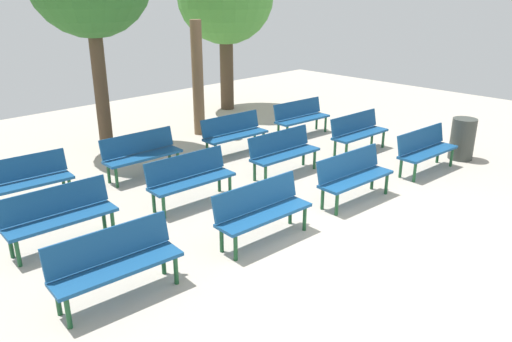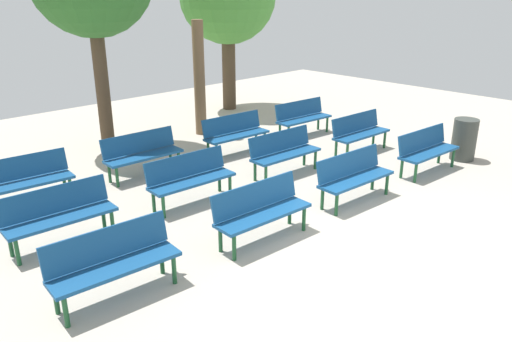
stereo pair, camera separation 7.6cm
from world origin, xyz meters
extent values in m
plane|color=#B2A899|center=(0.00, 0.00, 0.00)|extent=(24.00, 24.00, 0.00)
cube|color=navy|center=(-3.34, 1.75, 0.43)|extent=(1.63, 0.57, 0.05)
cube|color=navy|center=(-3.32, 1.95, 0.68)|extent=(1.60, 0.25, 0.40)
cylinder|color=#194C28|center=(-4.05, 1.65, 0.20)|extent=(0.06, 0.06, 0.40)
cylinder|color=#194C28|center=(-2.65, 1.53, 0.20)|extent=(0.06, 0.06, 0.40)
cylinder|color=#194C28|center=(-4.02, 1.97, 0.20)|extent=(0.06, 0.06, 0.40)
cylinder|color=#194C28|center=(-2.63, 1.85, 0.20)|extent=(0.06, 0.06, 0.40)
cube|color=navy|center=(-1.00, 1.55, 0.43)|extent=(1.62, 0.53, 0.05)
cube|color=navy|center=(-0.99, 1.75, 0.68)|extent=(1.60, 0.22, 0.40)
cylinder|color=#194C28|center=(-1.71, 1.43, 0.20)|extent=(0.06, 0.06, 0.40)
cylinder|color=#194C28|center=(-0.31, 1.35, 0.20)|extent=(0.06, 0.06, 0.40)
cylinder|color=#194C28|center=(-1.69, 1.75, 0.20)|extent=(0.06, 0.06, 0.40)
cylinder|color=#194C28|center=(-0.29, 1.67, 0.20)|extent=(0.06, 0.06, 0.40)
cube|color=navy|center=(1.21, 1.44, 0.43)|extent=(1.63, 0.54, 0.05)
cube|color=navy|center=(1.22, 1.64, 0.68)|extent=(1.60, 0.23, 0.40)
cylinder|color=#194C28|center=(0.50, 1.33, 0.20)|extent=(0.06, 0.06, 0.40)
cylinder|color=#194C28|center=(1.90, 1.23, 0.20)|extent=(0.06, 0.06, 0.40)
cylinder|color=#194C28|center=(0.52, 1.65, 0.20)|extent=(0.06, 0.06, 0.40)
cylinder|color=#194C28|center=(1.92, 1.55, 0.20)|extent=(0.06, 0.06, 0.40)
cube|color=navy|center=(3.53, 1.28, 0.43)|extent=(1.63, 0.55, 0.05)
cube|color=navy|center=(3.55, 1.48, 0.68)|extent=(1.60, 0.23, 0.40)
cylinder|color=#194C28|center=(2.83, 1.17, 0.20)|extent=(0.06, 0.06, 0.40)
cylinder|color=#194C28|center=(4.22, 1.08, 0.20)|extent=(0.06, 0.06, 0.40)
cylinder|color=#194C28|center=(2.85, 1.49, 0.20)|extent=(0.06, 0.06, 0.40)
cylinder|color=#194C28|center=(4.24, 1.40, 0.20)|extent=(0.06, 0.06, 0.40)
cube|color=navy|center=(-3.23, 3.52, 0.43)|extent=(1.62, 0.53, 0.05)
cube|color=navy|center=(-3.22, 3.72, 0.68)|extent=(1.60, 0.22, 0.40)
cylinder|color=#194C28|center=(-3.94, 3.40, 0.20)|extent=(0.06, 0.06, 0.40)
cylinder|color=#194C28|center=(-2.54, 3.32, 0.20)|extent=(0.06, 0.06, 0.40)
cylinder|color=#194C28|center=(-3.92, 3.72, 0.20)|extent=(0.06, 0.06, 0.40)
cylinder|color=#194C28|center=(-2.53, 3.64, 0.20)|extent=(0.06, 0.06, 0.40)
cube|color=navy|center=(-0.93, 3.39, 0.43)|extent=(1.62, 0.53, 0.05)
cube|color=navy|center=(-0.92, 3.59, 0.68)|extent=(1.60, 0.21, 0.40)
cylinder|color=#194C28|center=(-1.64, 3.27, 0.20)|extent=(0.06, 0.06, 0.40)
cylinder|color=#194C28|center=(-0.24, 3.19, 0.20)|extent=(0.06, 0.06, 0.40)
cylinder|color=#194C28|center=(-1.62, 3.59, 0.20)|extent=(0.06, 0.06, 0.40)
cylinder|color=#194C28|center=(-0.22, 3.51, 0.20)|extent=(0.06, 0.06, 0.40)
cube|color=navy|center=(1.33, 3.24, 0.43)|extent=(1.62, 0.53, 0.05)
cube|color=navy|center=(1.34, 3.44, 0.68)|extent=(1.60, 0.21, 0.40)
cylinder|color=#194C28|center=(0.62, 3.12, 0.20)|extent=(0.06, 0.06, 0.40)
cylinder|color=#194C28|center=(2.02, 3.04, 0.20)|extent=(0.06, 0.06, 0.40)
cylinder|color=#194C28|center=(0.64, 3.44, 0.20)|extent=(0.06, 0.06, 0.40)
cylinder|color=#194C28|center=(2.03, 3.36, 0.20)|extent=(0.06, 0.06, 0.40)
cube|color=navy|center=(3.65, 3.02, 0.43)|extent=(1.62, 0.51, 0.05)
cube|color=navy|center=(3.66, 3.22, 0.68)|extent=(1.60, 0.20, 0.40)
cylinder|color=#194C28|center=(2.94, 2.89, 0.20)|extent=(0.06, 0.06, 0.40)
cylinder|color=#194C28|center=(4.34, 2.83, 0.20)|extent=(0.06, 0.06, 0.40)
cylinder|color=#194C28|center=(2.96, 3.21, 0.20)|extent=(0.06, 0.06, 0.40)
cylinder|color=#194C28|center=(4.35, 3.15, 0.20)|extent=(0.06, 0.06, 0.40)
cube|color=navy|center=(-3.08, 5.31, 0.43)|extent=(1.63, 0.58, 0.05)
cube|color=navy|center=(-3.06, 5.51, 0.68)|extent=(1.60, 0.26, 0.40)
cylinder|color=#194C28|center=(-2.40, 5.09, 0.20)|extent=(0.06, 0.06, 0.40)
cylinder|color=#194C28|center=(-2.37, 5.41, 0.20)|extent=(0.06, 0.06, 0.40)
cube|color=navy|center=(-0.79, 5.16, 0.43)|extent=(1.62, 0.51, 0.05)
cube|color=navy|center=(-0.78, 5.36, 0.68)|extent=(1.60, 0.19, 0.40)
cylinder|color=#194C28|center=(-1.50, 5.03, 0.20)|extent=(0.06, 0.06, 0.40)
cylinder|color=#194C28|center=(-0.10, 4.97, 0.20)|extent=(0.06, 0.06, 0.40)
cylinder|color=#194C28|center=(-1.48, 5.35, 0.20)|extent=(0.06, 0.06, 0.40)
cylinder|color=#194C28|center=(-0.09, 5.29, 0.20)|extent=(0.06, 0.06, 0.40)
cube|color=navy|center=(1.53, 4.95, 0.43)|extent=(1.63, 0.55, 0.05)
cube|color=navy|center=(1.55, 5.15, 0.68)|extent=(1.60, 0.23, 0.40)
cylinder|color=#194C28|center=(0.82, 4.84, 0.20)|extent=(0.06, 0.06, 0.40)
cylinder|color=#194C28|center=(2.22, 4.75, 0.20)|extent=(0.06, 0.06, 0.40)
cylinder|color=#194C28|center=(0.84, 5.16, 0.20)|extent=(0.06, 0.06, 0.40)
cylinder|color=#194C28|center=(2.24, 5.07, 0.20)|extent=(0.06, 0.06, 0.40)
cube|color=navy|center=(3.76, 4.86, 0.43)|extent=(1.63, 0.56, 0.05)
cube|color=navy|center=(3.78, 5.05, 0.68)|extent=(1.60, 0.24, 0.40)
cylinder|color=#194C28|center=(3.05, 4.75, 0.20)|extent=(0.06, 0.06, 0.40)
cylinder|color=#194C28|center=(4.45, 4.64, 0.20)|extent=(0.06, 0.06, 0.40)
cylinder|color=#194C28|center=(3.08, 5.07, 0.20)|extent=(0.06, 0.06, 0.40)
cylinder|color=#194C28|center=(4.47, 4.96, 0.20)|extent=(0.06, 0.06, 0.40)
cylinder|color=#4C3A28|center=(4.38, 8.47, 1.27)|extent=(0.41, 0.41, 2.55)
cylinder|color=#4C3A28|center=(-0.40, 7.40, 1.54)|extent=(0.31, 0.31, 3.08)
cylinder|color=brown|center=(1.97, 6.84, 1.44)|extent=(0.29, 0.29, 2.88)
cylinder|color=#383D38|center=(4.87, 1.16, 0.46)|extent=(0.52, 0.52, 0.92)
camera|label=1|loc=(-5.83, -3.16, 3.64)|focal=35.00mm
camera|label=2|loc=(-5.78, -3.21, 3.64)|focal=35.00mm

